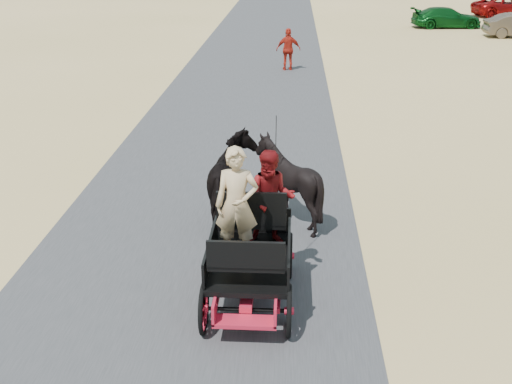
# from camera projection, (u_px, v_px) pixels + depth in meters

# --- Properties ---
(ground) EXTENTS (140.00, 140.00, 0.00)m
(ground) POSITION_uv_depth(u_px,v_px,m) (180.00, 309.00, 9.93)
(ground) COLOR tan
(road) EXTENTS (6.00, 140.00, 0.01)m
(road) POSITION_uv_depth(u_px,v_px,m) (180.00, 309.00, 9.93)
(road) COLOR #38383A
(road) RESTS_ON ground
(carriage) EXTENTS (1.30, 2.40, 0.72)m
(carriage) POSITION_uv_depth(u_px,v_px,m) (250.00, 280.00, 10.05)
(carriage) COLOR black
(carriage) RESTS_ON ground
(horse_left) EXTENTS (0.91, 2.01, 1.70)m
(horse_left) POSITION_uv_depth(u_px,v_px,m) (232.00, 181.00, 12.67)
(horse_left) COLOR black
(horse_left) RESTS_ON ground
(horse_right) EXTENTS (1.37, 1.54, 1.70)m
(horse_right) POSITION_uv_depth(u_px,v_px,m) (288.00, 182.00, 12.61)
(horse_right) COLOR black
(horse_right) RESTS_ON ground
(driver_man) EXTENTS (0.66, 0.43, 1.80)m
(driver_man) POSITION_uv_depth(u_px,v_px,m) (237.00, 205.00, 9.63)
(driver_man) COLOR tan
(driver_man) RESTS_ON carriage
(passenger_woman) EXTENTS (0.77, 0.60, 1.58)m
(passenger_woman) POSITION_uv_depth(u_px,v_px,m) (271.00, 198.00, 10.16)
(passenger_woman) COLOR #660C0F
(passenger_woman) RESTS_ON carriage
(pedestrian) EXTENTS (1.05, 0.52, 1.73)m
(pedestrian) POSITION_uv_depth(u_px,v_px,m) (288.00, 49.00, 26.65)
(pedestrian) COLOR #A41E12
(pedestrian) RESTS_ON ground
(car_c) EXTENTS (4.28, 2.08, 1.20)m
(car_c) POSITION_uv_depth(u_px,v_px,m) (446.00, 18.00, 38.55)
(car_c) COLOR #0C4C19
(car_c) RESTS_ON ground
(car_d) EXTENTS (5.04, 2.97, 1.32)m
(car_d) POSITION_uv_depth(u_px,v_px,m) (508.00, 7.00, 43.48)
(car_d) COLOR maroon
(car_d) RESTS_ON ground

